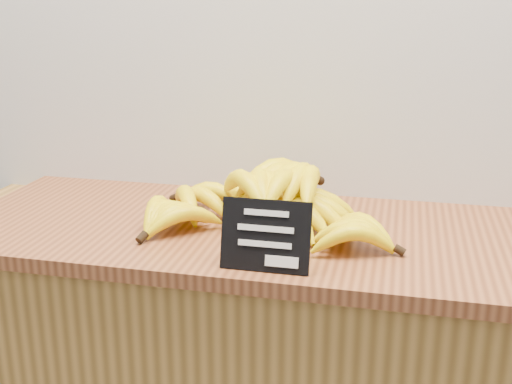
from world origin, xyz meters
The scene contains 3 objects.
counter_top centered at (-0.09, 2.75, 0.92)m, with size 1.31×0.54×0.03m, color brown.
chalkboard_sign centered at (-0.04, 2.53, 0.99)m, with size 0.16×0.01×0.13m, color black.
banana_pile centered at (-0.08, 2.77, 0.98)m, with size 0.58×0.42×0.13m.
Camera 1 is at (0.18, 1.50, 1.40)m, focal length 45.00 mm.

